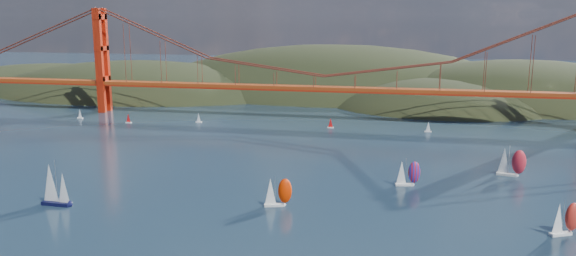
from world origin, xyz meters
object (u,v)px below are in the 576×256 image
Objects in this scene: racer_3 at (511,162)px; racer_rwb at (408,173)px; sloop_navy at (54,185)px; racer_0 at (277,192)px; racer_1 at (565,218)px.

racer_3 is 37.39m from racer_rwb.
sloop_navy reaches higher than racer_0.
racer_3 reaches higher than racer_0.
racer_0 is 0.87× the size of racer_3.
racer_0 is 1.02× the size of racer_rwb.
racer_3 is at bearing 16.26° from racer_0.
racer_rwb is at bearing -136.86° from racer_3.
racer_rwb is at bearing 111.93° from racer_1.
racer_rwb is (-32.89, -17.78, -0.68)m from racer_3.
racer_0 is 71.91m from racer_1.
sloop_navy reaches higher than racer_1.
racer_1 is at bearing -53.15° from racer_rwb.
racer_3 reaches higher than racer_1.
racer_3 is at bearing 16.72° from racer_rwb.
sloop_navy is 1.50× the size of racer_rwb.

